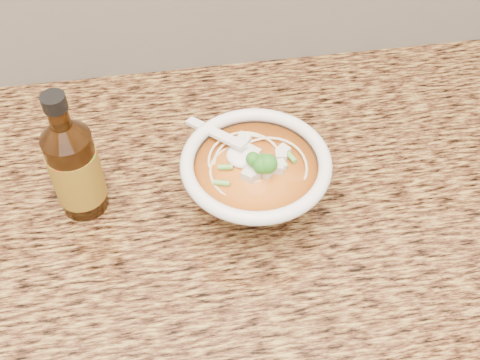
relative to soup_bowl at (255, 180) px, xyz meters
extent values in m
cube|color=#A4843C|center=(-0.16, -0.02, -0.06)|extent=(4.00, 0.68, 0.04)
cylinder|color=white|center=(0.00, 0.00, -0.04)|extent=(0.08, 0.08, 0.01)
torus|color=white|center=(0.00, 0.00, 0.03)|extent=(0.19, 0.19, 0.02)
torus|color=beige|center=(0.00, 0.00, 0.03)|extent=(0.09, 0.09, 0.00)
torus|color=beige|center=(0.00, 0.02, 0.03)|extent=(0.09, 0.09, 0.00)
torus|color=beige|center=(0.01, 0.01, 0.02)|extent=(0.06, 0.06, 0.00)
torus|color=beige|center=(0.01, 0.00, 0.02)|extent=(0.14, 0.14, 0.00)
torus|color=beige|center=(0.01, 0.00, 0.02)|extent=(0.12, 0.12, 0.00)
torus|color=beige|center=(0.01, -0.01, 0.02)|extent=(0.08, 0.08, 0.00)
torus|color=beige|center=(-0.01, 0.01, 0.02)|extent=(0.06, 0.06, 0.00)
torus|color=beige|center=(0.00, -0.01, 0.02)|extent=(0.13, 0.13, 0.00)
torus|color=beige|center=(0.01, 0.01, 0.01)|extent=(0.07, 0.07, 0.00)
cube|color=silver|center=(-0.02, 0.01, 0.03)|extent=(0.02, 0.02, 0.02)
cube|color=silver|center=(0.00, -0.05, 0.03)|extent=(0.02, 0.02, 0.01)
cube|color=silver|center=(0.01, -0.01, 0.03)|extent=(0.02, 0.02, 0.02)
cube|color=silver|center=(0.02, 0.01, 0.03)|extent=(0.02, 0.02, 0.01)
cube|color=silver|center=(0.05, -0.01, 0.03)|extent=(0.02, 0.02, 0.01)
cube|color=silver|center=(0.02, -0.02, 0.03)|extent=(0.02, 0.02, 0.01)
cube|color=silver|center=(0.04, -0.01, 0.03)|extent=(0.02, 0.02, 0.02)
cube|color=silver|center=(0.02, -0.04, 0.03)|extent=(0.02, 0.02, 0.01)
cube|color=silver|center=(-0.02, 0.02, 0.03)|extent=(0.02, 0.02, 0.01)
ellipsoid|color=#196014|center=(0.00, -0.01, 0.05)|extent=(0.04, 0.04, 0.03)
cylinder|color=#64B445|center=(0.03, 0.00, 0.03)|extent=(0.01, 0.02, 0.01)
cylinder|color=#64B445|center=(-0.05, -0.03, 0.03)|extent=(0.02, 0.01, 0.01)
cylinder|color=#64B445|center=(-0.01, -0.04, 0.03)|extent=(0.02, 0.02, 0.01)
cylinder|color=#64B445|center=(-0.03, 0.01, 0.03)|extent=(0.01, 0.02, 0.01)
cylinder|color=#64B445|center=(-0.02, 0.03, 0.03)|extent=(0.02, 0.01, 0.01)
cylinder|color=#64B445|center=(0.03, -0.04, 0.03)|extent=(0.02, 0.01, 0.01)
ellipsoid|color=white|center=(-0.01, 0.02, 0.03)|extent=(0.04, 0.04, 0.02)
cube|color=white|center=(-0.04, 0.06, 0.04)|extent=(0.07, 0.09, 0.03)
cylinder|color=#3A1D08|center=(-0.22, 0.03, 0.02)|extent=(0.08, 0.08, 0.13)
cylinder|color=#3A1D08|center=(-0.22, 0.03, 0.12)|extent=(0.03, 0.03, 0.03)
cylinder|color=black|center=(-0.22, 0.03, 0.14)|extent=(0.04, 0.04, 0.02)
cylinder|color=red|center=(-0.22, 0.03, 0.02)|extent=(0.08, 0.08, 0.08)
camera|label=1|loc=(-0.10, -0.49, 0.59)|focal=45.00mm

